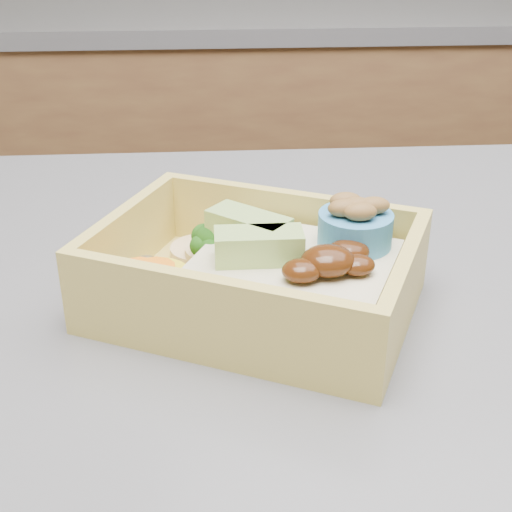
{
  "coord_description": "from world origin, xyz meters",
  "views": [
    {
      "loc": [
        -0.19,
        -0.3,
        1.13
      ],
      "look_at": [
        -0.17,
        0.05,
        0.95
      ],
      "focal_mm": 50.0,
      "sensor_mm": 36.0,
      "label": 1
    }
  ],
  "objects": [
    {
      "name": "back_cabinets",
      "position": [
        0.0,
        1.23,
        0.89
      ],
      "size": [
        3.2,
        0.62,
        2.3
      ],
      "color": "brown",
      "rests_on": "ground"
    },
    {
      "name": "bento_box",
      "position": [
        -0.16,
        0.05,
        0.94
      ],
      "size": [
        0.21,
        0.18,
        0.06
      ],
      "rotation": [
        0.0,
        0.0,
        -0.43
      ],
      "color": "#D0B856",
      "rests_on": "island"
    }
  ]
}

